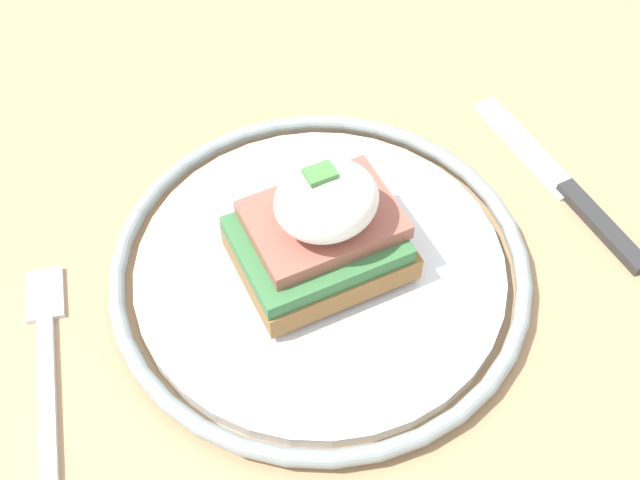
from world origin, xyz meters
TOP-DOWN VIEW (x-y plane):
  - dining_table at (0.00, 0.00)m, footprint 0.89×0.69m
  - plate at (-0.03, -0.02)m, footprint 0.25×0.25m
  - sandwich at (-0.03, -0.02)m, footprint 0.10×0.09m
  - fork at (-0.20, -0.01)m, footprint 0.05×0.15m
  - knife at (0.15, -0.03)m, footprint 0.02×0.17m

SIDE VIEW (x-z plane):
  - dining_table at x=0.00m, z-range 0.23..0.96m
  - fork at x=-0.20m, z-range 0.72..0.73m
  - knife at x=0.15m, z-range 0.72..0.73m
  - plate at x=-0.03m, z-range 0.72..0.74m
  - sandwich at x=-0.03m, z-range 0.73..0.81m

